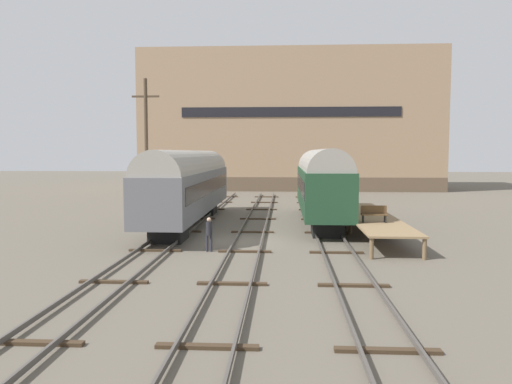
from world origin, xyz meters
The scene contains 11 objects.
ground_plane centered at (0.00, 0.00, 0.00)m, with size 200.00×200.00×0.00m, color #60594C.
track_left centered at (-4.45, 0.00, 0.14)m, with size 2.60×60.00×0.26m.
track_middle centered at (0.00, 0.00, 0.14)m, with size 2.60×60.00×0.26m.
track_right centered at (4.45, 0.00, 0.14)m, with size 2.60×60.00×0.26m.
train_car_grey centered at (-4.45, 6.01, 2.86)m, with size 2.92×18.59×5.02m.
train_car_green centered at (4.45, 7.32, 2.91)m, with size 2.88×15.44×5.11m.
station_platform centered at (7.11, 3.14, 1.00)m, with size 2.69×14.99×1.08m.
bench centered at (6.81, 0.30, 1.57)m, with size 1.40×0.40×0.91m.
person_worker centered at (-1.77, -2.89, 1.02)m, with size 0.32×0.32×1.70m.
utility_pole centered at (-7.19, 5.56, 5.01)m, with size 1.80×0.24×9.70m.
warehouse_building centered at (2.63, 41.73, 8.95)m, with size 38.52×13.59×17.90m.
Camera 1 is at (1.91, -27.00, 4.89)m, focal length 35.00 mm.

